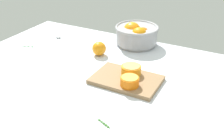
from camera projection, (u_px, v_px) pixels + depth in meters
ground_plane at (118, 87)px, 105.29cm from camera, size 143.81×91.25×3.00cm
fruit_bowl at (136, 34)px, 134.35cm from camera, size 21.35×21.35×11.27cm
cutting_board at (126, 80)px, 105.38cm from camera, size 25.83×17.35×1.63cm
orange_half_0 at (131, 70)px, 106.84cm from camera, size 7.76×7.76×3.73cm
orange_half_1 at (130, 81)px, 99.35cm from camera, size 6.90×6.90×3.60cm
loose_orange_0 at (99, 49)px, 125.15cm from camera, size 6.40×6.40×6.40cm
spoon at (63, 39)px, 143.08cm from camera, size 14.98×4.32×1.00cm
herb_sprig_0 at (104, 123)px, 83.63cm from camera, size 6.02×2.57×0.99cm
herb_sprig_1 at (29, 46)px, 134.55cm from camera, size 7.31×2.93×0.93cm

